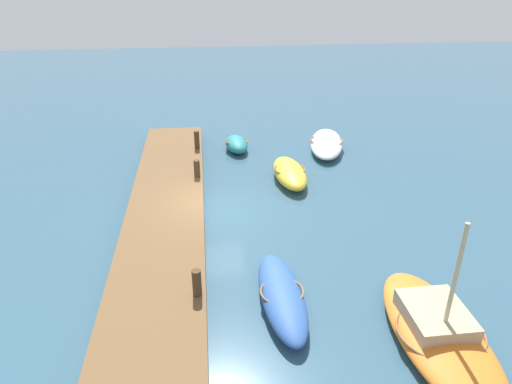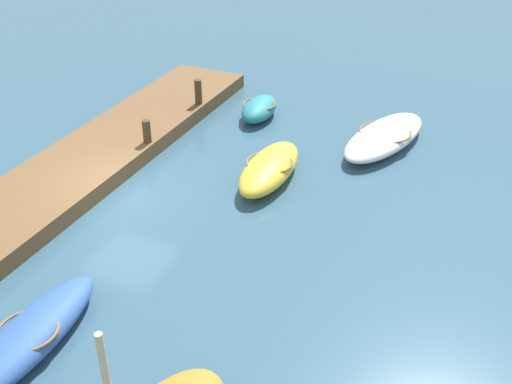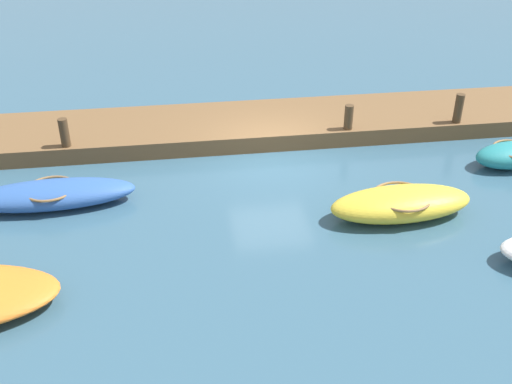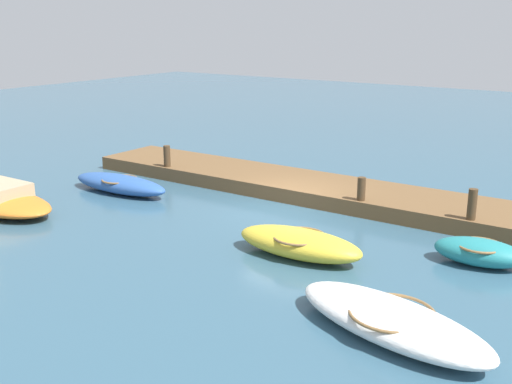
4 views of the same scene
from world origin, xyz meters
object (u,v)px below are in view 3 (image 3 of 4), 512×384
rowboat_blue (51,195)px  mooring_post_mid_east (64,133)px  mooring_post_west (459,108)px  rowboat_yellow (401,203)px  mooring_post_mid_west (349,117)px

rowboat_blue → mooring_post_mid_east: bearing=-94.6°
rowboat_blue → mooring_post_west: (-12.40, -2.54, 0.67)m
rowboat_yellow → rowboat_blue: size_ratio=0.86×
mooring_post_mid_east → rowboat_yellow: bearing=153.7°
rowboat_yellow → mooring_post_mid_west: mooring_post_mid_west is taller
mooring_post_west → mooring_post_mid_east: 12.28m
rowboat_yellow → mooring_post_mid_east: (8.85, -4.38, 0.57)m
rowboat_blue → mooring_post_mid_west: bearing=-165.7°
mooring_post_mid_west → mooring_post_mid_east: size_ratio=0.91×
rowboat_yellow → mooring_post_mid_east: size_ratio=4.34×
rowboat_blue → mooring_post_mid_west: 9.16m
rowboat_yellow → mooring_post_mid_west: bearing=-89.6°
rowboat_yellow → rowboat_blue: bearing=-13.7°
rowboat_yellow → mooring_post_mid_east: bearing=-28.5°
mooring_post_mid_east → mooring_post_mid_west: bearing=180.0°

